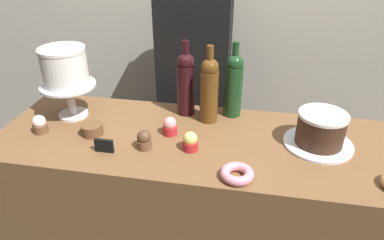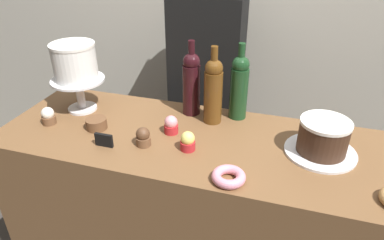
{
  "view_description": "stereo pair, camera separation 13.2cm",
  "coord_description": "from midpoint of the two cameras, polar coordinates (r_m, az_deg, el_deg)",
  "views": [
    {
      "loc": [
        0.21,
        -1.13,
        1.69
      ],
      "look_at": [
        0.0,
        0.0,
        1.04
      ],
      "focal_mm": 32.65,
      "sensor_mm": 36.0,
      "label": 1
    },
    {
      "loc": [
        0.34,
        -1.1,
        1.69
      ],
      "look_at": [
        0.0,
        0.0,
        1.04
      ],
      "focal_mm": 32.65,
      "sensor_mm": 36.0,
      "label": 2
    }
  ],
  "objects": [
    {
      "name": "back_wall",
      "position": [
        2.03,
        2.62,
        18.44
      ],
      "size": [
        6.0,
        0.05,
        2.6
      ],
      "color": "#BCB7A8",
      "rests_on": "ground_plane"
    },
    {
      "name": "display_counter",
      "position": [
        1.67,
        -2.37,
        -16.99
      ],
      "size": [
        1.55,
        0.56,
        0.96
      ],
      "color": "brown",
      "rests_on": "ground_plane"
    },
    {
      "name": "cake_stand_pedestal",
      "position": [
        1.58,
        -21.64,
        3.82
      ],
      "size": [
        0.23,
        0.23,
        0.15
      ],
      "color": "silver",
      "rests_on": "display_counter"
    },
    {
      "name": "white_layer_cake",
      "position": [
        1.54,
        -22.5,
        8.02
      ],
      "size": [
        0.19,
        0.19,
        0.16
      ],
      "color": "white",
      "rests_on": "cake_stand_pedestal"
    },
    {
      "name": "silver_serving_platter",
      "position": [
        1.38,
        17.31,
        -3.8
      ],
      "size": [
        0.26,
        0.26,
        0.01
      ],
      "color": "white",
      "rests_on": "display_counter"
    },
    {
      "name": "chocolate_round_cake",
      "position": [
        1.35,
        17.72,
        -1.4
      ],
      "size": [
        0.18,
        0.18,
        0.12
      ],
      "color": "#3D2619",
      "rests_on": "silver_serving_platter"
    },
    {
      "name": "wine_bottle_dark_red",
      "position": [
        1.48,
        -3.59,
        6.05
      ],
      "size": [
        0.08,
        0.08,
        0.33
      ],
      "color": "black",
      "rests_on": "display_counter"
    },
    {
      "name": "wine_bottle_amber",
      "position": [
        1.42,
        0.16,
        5.03
      ],
      "size": [
        0.08,
        0.08,
        0.33
      ],
      "color": "#5B3814",
      "rests_on": "display_counter"
    },
    {
      "name": "wine_bottle_green",
      "position": [
        1.47,
        4.25,
        5.84
      ],
      "size": [
        0.08,
        0.08,
        0.33
      ],
      "color": "#193D1E",
      "rests_on": "display_counter"
    },
    {
      "name": "cupcake_strawberry",
      "position": [
        1.38,
        -6.37,
        -1.1
      ],
      "size": [
        0.06,
        0.06,
        0.07
      ],
      "color": "red",
      "rests_on": "display_counter"
    },
    {
      "name": "cupcake_lemon",
      "position": [
        1.28,
        -3.26,
        -3.64
      ],
      "size": [
        0.06,
        0.06,
        0.07
      ],
      "color": "red",
      "rests_on": "display_counter"
    },
    {
      "name": "cupcake_chocolate",
      "position": [
        1.31,
        -10.69,
        -3.32
      ],
      "size": [
        0.06,
        0.06,
        0.07
      ],
      "color": "brown",
      "rests_on": "display_counter"
    },
    {
      "name": "cupcake_vanilla",
      "position": [
        1.54,
        -25.92,
        -0.73
      ],
      "size": [
        0.06,
        0.06,
        0.07
      ],
      "color": "brown",
      "rests_on": "display_counter"
    },
    {
      "name": "donut_pink",
      "position": [
        1.15,
        4.09,
        -8.86
      ],
      "size": [
        0.11,
        0.11,
        0.03
      ],
      "color": "pink",
      "rests_on": "display_counter"
    },
    {
      "name": "cookie_stack",
      "position": [
        1.45,
        -18.54,
        -1.53
      ],
      "size": [
        0.08,
        0.08,
        0.04
      ],
      "color": "brown",
      "rests_on": "display_counter"
    },
    {
      "name": "price_sign_chalkboard",
      "position": [
        1.33,
        -16.98,
        -4.13
      ],
      "size": [
        0.07,
        0.01,
        0.05
      ],
      "color": "black",
      "rests_on": "display_counter"
    },
    {
      "name": "barista_figure",
      "position": [
        1.91,
        -1.63,
        3.06
      ],
      "size": [
        0.36,
        0.22,
        1.6
      ],
      "color": "black",
      "rests_on": "ground_plane"
    }
  ]
}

